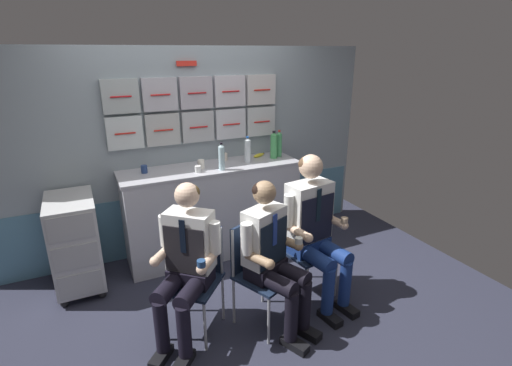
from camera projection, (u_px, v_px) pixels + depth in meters
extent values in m
cube|color=#2A2C3C|center=(242.00, 314.00, 3.23)|extent=(4.80, 4.80, 0.04)
cube|color=#8E9CA5|center=(189.00, 152.00, 4.04)|extent=(4.20, 0.06, 2.15)
cube|color=teal|center=(194.00, 217.00, 4.25)|extent=(4.12, 0.01, 0.66)
cube|color=silver|center=(125.00, 133.00, 3.63)|extent=(0.34, 0.06, 0.32)
cylinder|color=red|center=(125.00, 134.00, 3.60)|extent=(0.19, 0.01, 0.01)
cube|color=#B1B4B2|center=(163.00, 130.00, 3.78)|extent=(0.34, 0.06, 0.32)
cylinder|color=red|center=(164.00, 130.00, 3.75)|extent=(0.19, 0.01, 0.01)
cube|color=#B0B2B6|center=(198.00, 127.00, 3.93)|extent=(0.34, 0.06, 0.32)
cylinder|color=red|center=(199.00, 127.00, 3.90)|extent=(0.19, 0.01, 0.01)
cube|color=silver|center=(230.00, 124.00, 4.08)|extent=(0.34, 0.06, 0.32)
cylinder|color=red|center=(232.00, 124.00, 4.05)|extent=(0.19, 0.01, 0.01)
cube|color=silver|center=(261.00, 121.00, 4.23)|extent=(0.34, 0.06, 0.32)
cylinder|color=red|center=(262.00, 122.00, 4.19)|extent=(0.19, 0.01, 0.01)
cube|color=#A7B1B2|center=(120.00, 96.00, 3.52)|extent=(0.34, 0.06, 0.32)
cylinder|color=red|center=(121.00, 97.00, 3.49)|extent=(0.19, 0.01, 0.01)
cube|color=#B6B3BE|center=(160.00, 94.00, 3.67)|extent=(0.34, 0.06, 0.32)
cylinder|color=red|center=(161.00, 95.00, 3.64)|extent=(0.19, 0.01, 0.01)
cube|color=#B3ADB8|center=(196.00, 93.00, 3.82)|extent=(0.34, 0.06, 0.32)
cylinder|color=red|center=(197.00, 93.00, 3.78)|extent=(0.19, 0.01, 0.01)
cube|color=silver|center=(230.00, 91.00, 3.96)|extent=(0.34, 0.06, 0.32)
cylinder|color=red|center=(231.00, 91.00, 3.93)|extent=(0.19, 0.01, 0.01)
cube|color=silver|center=(261.00, 90.00, 4.11)|extent=(0.34, 0.06, 0.32)
cylinder|color=red|center=(262.00, 90.00, 4.08)|extent=(0.19, 0.01, 0.01)
cube|color=red|center=(187.00, 63.00, 3.70)|extent=(0.20, 0.02, 0.05)
cube|color=silver|center=(213.00, 211.00, 4.05)|extent=(1.82, 0.52, 0.95)
cube|color=#AEADB7|center=(212.00, 168.00, 3.89)|extent=(1.85, 0.53, 0.03)
sphere|color=black|center=(64.00, 303.00, 3.28)|extent=(0.07, 0.07, 0.07)
sphere|color=black|center=(103.00, 294.00, 3.40)|extent=(0.07, 0.07, 0.07)
sphere|color=black|center=(65.00, 272.00, 3.74)|extent=(0.07, 0.07, 0.07)
sphere|color=black|center=(98.00, 264.00, 3.87)|extent=(0.07, 0.07, 0.07)
cube|color=silver|center=(75.00, 241.00, 3.43)|extent=(0.40, 0.64, 0.81)
cube|color=#ADAEAF|center=(81.00, 285.00, 3.24)|extent=(0.35, 0.01, 0.22)
cube|color=#ADAEAF|center=(76.00, 257.00, 3.15)|extent=(0.35, 0.01, 0.22)
cube|color=#ADAEAF|center=(71.00, 228.00, 3.06)|extent=(0.35, 0.01, 0.22)
cylinder|color=#28282D|center=(69.00, 214.00, 3.04)|extent=(0.32, 0.02, 0.02)
cylinder|color=#A8AAAF|center=(161.00, 317.00, 2.84)|extent=(0.02, 0.02, 0.42)
cylinder|color=#A8AAAF|center=(205.00, 327.00, 2.75)|extent=(0.02, 0.02, 0.42)
cylinder|color=#A8AAAF|center=(183.00, 290.00, 3.17)|extent=(0.02, 0.02, 0.42)
cylinder|color=#A8AAAF|center=(223.00, 297.00, 3.07)|extent=(0.02, 0.02, 0.42)
cube|color=#16223A|center=(191.00, 283.00, 2.88)|extent=(0.56, 0.56, 0.02)
cube|color=#16223A|center=(200.00, 247.00, 2.99)|extent=(0.29, 0.27, 0.40)
cylinder|color=#A8AAAF|center=(179.00, 244.00, 3.03)|extent=(0.02, 0.02, 0.40)
cylinder|color=#A8AAAF|center=(221.00, 251.00, 2.93)|extent=(0.02, 0.02, 0.40)
cube|color=black|center=(161.00, 357.00, 2.71)|extent=(0.21, 0.22, 0.06)
cube|color=black|center=(184.00, 362.00, 2.66)|extent=(0.21, 0.22, 0.06)
cylinder|color=black|center=(161.00, 326.00, 2.67)|extent=(0.10, 0.10, 0.41)
cylinder|color=black|center=(184.00, 331.00, 2.62)|extent=(0.10, 0.10, 0.41)
cylinder|color=black|center=(170.00, 286.00, 2.74)|extent=(0.34, 0.35, 0.13)
cylinder|color=black|center=(192.00, 290.00, 2.69)|extent=(0.34, 0.35, 0.13)
cube|color=black|center=(191.00, 275.00, 2.86)|extent=(0.37, 0.36, 0.12)
cube|color=white|center=(190.00, 240.00, 2.78)|extent=(0.38, 0.37, 0.45)
cube|color=black|center=(184.00, 251.00, 2.71)|extent=(0.24, 0.22, 0.36)
cube|color=black|center=(183.00, 237.00, 2.66)|extent=(0.04, 0.04, 0.25)
cylinder|color=white|center=(165.00, 231.00, 2.82)|extent=(0.08, 0.08, 0.25)
cylinder|color=beige|center=(162.00, 254.00, 2.77)|extent=(0.20, 0.21, 0.07)
sphere|color=beige|center=(155.00, 262.00, 2.68)|extent=(0.08, 0.08, 0.08)
cylinder|color=white|center=(215.00, 238.00, 2.71)|extent=(0.08, 0.08, 0.25)
cylinder|color=beige|center=(208.00, 262.00, 2.67)|extent=(0.20, 0.21, 0.07)
sphere|color=beige|center=(202.00, 269.00, 2.58)|extent=(0.08, 0.08, 0.08)
cylinder|color=navy|center=(201.00, 264.00, 2.57)|extent=(0.06, 0.06, 0.06)
sphere|color=beige|center=(187.00, 195.00, 2.67)|extent=(0.18, 0.18, 0.18)
ellipsoid|color=brown|center=(188.00, 192.00, 2.67)|extent=(0.24, 0.24, 0.13)
cylinder|color=#A8AAAF|center=(269.00, 321.00, 2.81)|extent=(0.02, 0.02, 0.42)
cylinder|color=#A8AAAF|center=(297.00, 298.00, 3.06)|extent=(0.02, 0.02, 0.42)
cylinder|color=#A8AAAF|center=(234.00, 301.00, 3.03)|extent=(0.02, 0.02, 0.42)
cylinder|color=#A8AAAF|center=(263.00, 281.00, 3.28)|extent=(0.02, 0.02, 0.42)
cube|color=#16223A|center=(266.00, 276.00, 2.97)|extent=(0.53, 0.53, 0.02)
cube|color=#16223A|center=(248.00, 245.00, 3.02)|extent=(0.35, 0.17, 0.40)
cylinder|color=#A8AAAF|center=(233.00, 254.00, 2.88)|extent=(0.02, 0.02, 0.40)
cylinder|color=#A8AAAF|center=(263.00, 237.00, 3.14)|extent=(0.02, 0.02, 0.40)
cube|color=black|center=(295.00, 344.00, 2.82)|extent=(0.17, 0.24, 0.06)
cube|color=black|center=(307.00, 332.00, 2.95)|extent=(0.17, 0.24, 0.06)
cylinder|color=black|center=(291.00, 316.00, 2.77)|extent=(0.10, 0.10, 0.41)
cylinder|color=black|center=(304.00, 305.00, 2.89)|extent=(0.10, 0.10, 0.41)
cylinder|color=black|center=(275.00, 282.00, 2.79)|extent=(0.26, 0.37, 0.13)
cylinder|color=black|center=(289.00, 272.00, 2.92)|extent=(0.26, 0.37, 0.13)
cube|color=black|center=(266.00, 268.00, 2.95)|extent=(0.37, 0.31, 0.12)
cube|color=white|center=(264.00, 235.00, 2.87)|extent=(0.38, 0.30, 0.44)
cube|color=black|center=(274.00, 243.00, 2.82)|extent=(0.28, 0.13, 0.35)
cube|color=#203994|center=(275.00, 230.00, 2.78)|extent=(0.04, 0.02, 0.25)
cylinder|color=white|center=(247.00, 239.00, 2.71)|extent=(0.08, 0.08, 0.24)
cylinder|color=#9F7E5C|center=(259.00, 260.00, 2.71)|extent=(0.15, 0.23, 0.07)
sphere|color=#9F7E5C|center=(270.00, 264.00, 2.65)|extent=(0.08, 0.08, 0.08)
cylinder|color=white|center=(280.00, 221.00, 2.99)|extent=(0.08, 0.08, 0.24)
cylinder|color=#9F7E5C|center=(288.00, 242.00, 2.96)|extent=(0.15, 0.23, 0.07)
sphere|color=#9F7E5C|center=(298.00, 246.00, 2.90)|extent=(0.08, 0.08, 0.08)
cylinder|color=silver|center=(299.00, 241.00, 2.89)|extent=(0.06, 0.06, 0.06)
sphere|color=#9F7E5C|center=(264.00, 192.00, 2.75)|extent=(0.17, 0.17, 0.17)
ellipsoid|color=black|center=(263.00, 190.00, 2.75)|extent=(0.22, 0.21, 0.12)
cylinder|color=#A8AAAF|center=(305.00, 289.00, 3.18)|extent=(0.02, 0.02, 0.42)
cylinder|color=#A8AAAF|center=(336.00, 276.00, 3.37)|extent=(0.02, 0.02, 0.42)
cylinder|color=#A8AAAF|center=(279.00, 270.00, 3.46)|extent=(0.02, 0.02, 0.42)
cylinder|color=#A8AAAF|center=(309.00, 258.00, 3.65)|extent=(0.02, 0.02, 0.42)
cube|color=#16223A|center=(308.00, 251.00, 3.34)|extent=(0.46, 0.46, 0.02)
cube|color=#16223A|center=(295.00, 222.00, 3.42)|extent=(0.37, 0.08, 0.40)
cylinder|color=#A8AAAF|center=(280.00, 227.00, 3.31)|extent=(0.02, 0.02, 0.40)
cylinder|color=#A8AAAF|center=(311.00, 218.00, 3.51)|extent=(0.02, 0.02, 0.40)
cube|color=black|center=(330.00, 318.00, 3.11)|extent=(0.12, 0.23, 0.06)
cube|color=black|center=(346.00, 309.00, 3.21)|extent=(0.12, 0.23, 0.06)
cylinder|color=navy|center=(328.00, 291.00, 3.06)|extent=(0.10, 0.10, 0.41)
cylinder|color=navy|center=(345.00, 283.00, 3.17)|extent=(0.10, 0.10, 0.41)
cylinder|color=navy|center=(314.00, 257.00, 3.13)|extent=(0.19, 0.42, 0.13)
cylinder|color=navy|center=(331.00, 251.00, 3.23)|extent=(0.19, 0.42, 0.13)
cube|color=navy|center=(309.00, 244.00, 3.32)|extent=(0.39, 0.25, 0.12)
cube|color=white|center=(309.00, 211.00, 3.23)|extent=(0.41, 0.27, 0.51)
cube|color=black|center=(317.00, 219.00, 3.16)|extent=(0.35, 0.07, 0.41)
cube|color=black|center=(319.00, 205.00, 3.11)|extent=(0.04, 0.01, 0.28)
cylinder|color=white|center=(289.00, 211.00, 3.09)|extent=(0.08, 0.08, 0.27)
cylinder|color=beige|center=(299.00, 232.00, 3.07)|extent=(0.11, 0.26, 0.07)
sphere|color=beige|center=(308.00, 238.00, 2.98)|extent=(0.08, 0.08, 0.08)
cylinder|color=white|center=(328.00, 199.00, 3.33)|extent=(0.08, 0.08, 0.27)
cylinder|color=beige|center=(334.00, 221.00, 3.28)|extent=(0.11, 0.26, 0.07)
sphere|color=beige|center=(344.00, 225.00, 3.19)|extent=(0.08, 0.08, 0.08)
cylinder|color=tan|center=(344.00, 221.00, 3.18)|extent=(0.06, 0.06, 0.06)
sphere|color=beige|center=(311.00, 167.00, 3.10)|extent=(0.20, 0.20, 0.20)
ellipsoid|color=brown|center=(310.00, 164.00, 3.10)|extent=(0.22, 0.21, 0.14)
cylinder|color=silver|center=(248.00, 151.00, 3.98)|extent=(0.06, 0.06, 0.24)
cone|color=silver|center=(248.00, 139.00, 3.93)|extent=(0.06, 0.06, 0.02)
cylinder|color=blue|center=(248.00, 137.00, 3.93)|extent=(0.03, 0.03, 0.02)
cylinder|color=silver|center=(222.00, 158.00, 3.73)|extent=(0.06, 0.06, 0.23)
cone|color=silver|center=(221.00, 146.00, 3.69)|extent=(0.06, 0.06, 0.02)
cylinder|color=black|center=(221.00, 143.00, 3.68)|extent=(0.03, 0.03, 0.02)
cylinder|color=#47A35A|center=(274.00, 147.00, 4.13)|extent=(0.08, 0.08, 0.26)
cone|color=#47A35A|center=(274.00, 134.00, 4.09)|extent=(0.08, 0.08, 0.02)
cylinder|color=black|center=(274.00, 132.00, 4.08)|extent=(0.03, 0.03, 0.02)
cylinder|color=#449B5D|center=(279.00, 145.00, 4.20)|extent=(0.06, 0.06, 0.25)
cone|color=#449B5D|center=(279.00, 133.00, 4.16)|extent=(0.06, 0.06, 0.02)
cylinder|color=red|center=(279.00, 131.00, 4.15)|extent=(0.03, 0.03, 0.02)
cylinder|color=silver|center=(198.00, 169.00, 3.69)|extent=(0.06, 0.06, 0.06)
cylinder|color=#382114|center=(198.00, 167.00, 3.68)|extent=(0.05, 0.05, 0.01)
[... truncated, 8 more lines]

